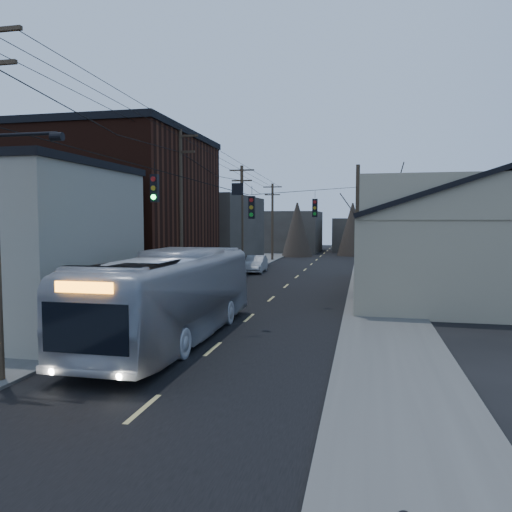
# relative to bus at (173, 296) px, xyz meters

# --- Properties ---
(ground) EXTENTS (160.00, 160.00, 0.00)m
(ground) POSITION_rel_bus_xyz_m (1.96, -9.01, -1.79)
(ground) COLOR black
(ground) RESTS_ON ground
(road_surface) EXTENTS (9.00, 110.00, 0.02)m
(road_surface) POSITION_rel_bus_xyz_m (1.96, 20.99, -1.78)
(road_surface) COLOR black
(road_surface) RESTS_ON ground
(sidewalk_left) EXTENTS (4.00, 110.00, 0.12)m
(sidewalk_left) POSITION_rel_bus_xyz_m (-4.54, 20.99, -1.73)
(sidewalk_left) COLOR #474744
(sidewalk_left) RESTS_ON ground
(sidewalk_right) EXTENTS (4.00, 110.00, 0.12)m
(sidewalk_right) POSITION_rel_bus_xyz_m (8.46, 20.99, -1.73)
(sidewalk_right) COLOR #474744
(sidewalk_right) RESTS_ON ground
(building_clapboard) EXTENTS (8.00, 8.00, 7.00)m
(building_clapboard) POSITION_rel_bus_xyz_m (-7.04, -0.01, 1.71)
(building_clapboard) COLOR gray
(building_clapboard) RESTS_ON ground
(building_brick) EXTENTS (10.00, 12.00, 10.00)m
(building_brick) POSITION_rel_bus_xyz_m (-8.04, 10.99, 3.21)
(building_brick) COLOR black
(building_brick) RESTS_ON ground
(building_left_far) EXTENTS (9.00, 14.00, 7.00)m
(building_left_far) POSITION_rel_bus_xyz_m (-7.54, 26.99, 1.71)
(building_left_far) COLOR #36302B
(building_left_far) RESTS_ON ground
(warehouse) EXTENTS (16.16, 20.60, 7.73)m
(warehouse) POSITION_rel_bus_xyz_m (14.96, 15.99, 0.91)
(warehouse) COLOR gray
(warehouse) RESTS_ON ground
(building_far_left) EXTENTS (10.00, 12.00, 6.00)m
(building_far_left) POSITION_rel_bus_xyz_m (-4.04, 55.99, 1.21)
(building_far_left) COLOR #36302B
(building_far_left) RESTS_ON ground
(building_far_right) EXTENTS (12.00, 14.00, 5.00)m
(building_far_right) POSITION_rel_bus_xyz_m (8.96, 60.99, 0.71)
(building_far_right) COLOR #36302B
(building_far_right) RESTS_ON ground
(bare_tree) EXTENTS (0.40, 0.40, 7.20)m
(bare_tree) POSITION_rel_bus_xyz_m (8.46, 10.99, 1.81)
(bare_tree) COLOR black
(bare_tree) RESTS_ON ground
(utility_lines) EXTENTS (11.24, 45.28, 10.50)m
(utility_lines) POSITION_rel_bus_xyz_m (-1.15, 15.13, 3.17)
(utility_lines) COLOR #382B1E
(utility_lines) RESTS_ON ground
(bus) EXTENTS (3.08, 12.86, 3.58)m
(bus) POSITION_rel_bus_xyz_m (0.00, 0.00, 0.00)
(bus) COLOR #9FA2AB
(bus) RESTS_ON ground
(parked_car) EXTENTS (1.87, 4.72, 1.53)m
(parked_car) POSITION_rel_bus_xyz_m (-2.20, 25.79, -1.02)
(parked_car) COLOR #B2B6BA
(parked_car) RESTS_ON ground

